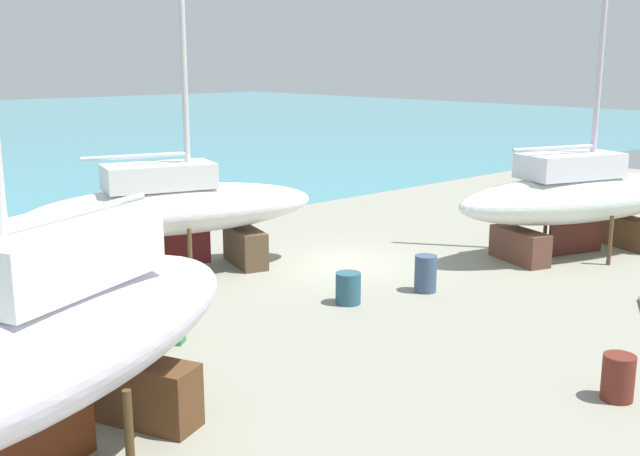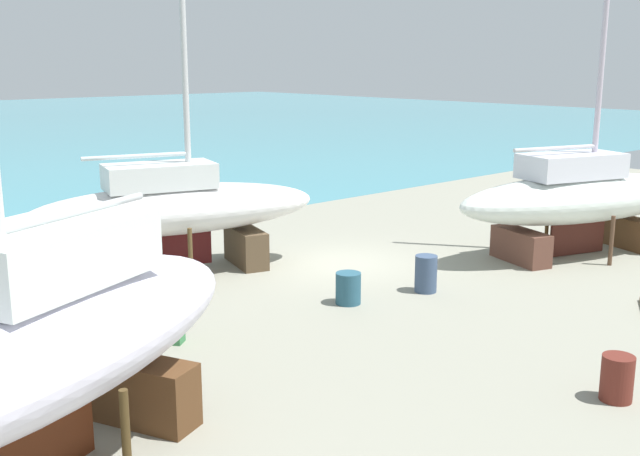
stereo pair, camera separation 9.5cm
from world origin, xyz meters
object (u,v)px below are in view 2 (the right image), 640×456
sailboat_mid_port (579,197)px  barrel_rust_near (426,274)px  barrel_tar_black (602,202)px  sailboat_far_slipway (36,343)px  barrel_ochre (617,378)px  barrel_by_slipway (348,288)px  barrel_blue_faded (98,320)px  sailboat_small_center (175,208)px  worker (177,303)px

sailboat_mid_port → barrel_rust_near: size_ratio=12.96×
barrel_tar_black → barrel_rust_near: bearing=-169.8°
sailboat_far_slipway → barrel_ochre: 9.43m
sailboat_mid_port → barrel_rust_near: bearing=-167.5°
barrel_tar_black → barrel_by_slipway: barrel_by_slipway is taller
barrel_blue_faded → sailboat_mid_port: bearing=-12.7°
sailboat_small_center → barrel_tar_black: (17.37, -3.27, -1.51)m
barrel_rust_near → barrel_by_slipway: bearing=163.8°
worker → barrel_rust_near: worker is taller
barrel_tar_black → barrel_blue_faded: bearing=179.7°
barrel_by_slipway → barrel_tar_black: bearing=6.7°
sailboat_small_center → barrel_rust_near: 7.00m
barrel_rust_near → worker: bearing=170.5°
sailboat_far_slipway → sailboat_small_center: bearing=-154.6°
barrel_blue_faded → barrel_tar_black: barrel_blue_faded is taller
barrel_blue_faded → sailboat_small_center: bearing=39.4°
worker → barrel_ochre: worker is taller
sailboat_far_slipway → barrel_by_slipway: (8.57, 2.81, -1.64)m
sailboat_far_slipway → worker: 5.40m
sailboat_mid_port → barrel_rust_near: 6.42m
barrel_tar_black → sailboat_mid_port: bearing=-157.5°
worker → barrel_ochre: size_ratio=2.09×
sailboat_mid_port → barrel_by_slipway: sailboat_mid_port is taller
barrel_by_slipway → barrel_ochre: 6.91m
barrel_blue_faded → barrel_ochre: size_ratio=0.94×
barrel_blue_faded → barrel_by_slipway: (5.51, -1.94, 0.00)m
sailboat_far_slipway → worker: bearing=-164.8°
sailboat_small_center → barrel_tar_black: 17.74m
worker → barrel_tar_black: size_ratio=2.13×
barrel_tar_black → barrel_by_slipway: size_ratio=1.04×
sailboat_small_center → barrel_ochre: size_ratio=17.13×
sailboat_far_slipway → sailboat_mid_port: sailboat_far_slipway is taller
sailboat_far_slipway → barrel_tar_black: (24.29, 4.64, -1.72)m
worker → barrel_rust_near: 6.68m
worker → barrel_blue_faded: 1.87m
worker → barrel_blue_faded: bearing=178.7°
sailboat_mid_port → barrel_ochre: (-8.63, -5.70, -1.36)m
sailboat_far_slipway → barrel_ochre: bearing=130.5°
sailboat_far_slipway → sailboat_small_center: sailboat_small_center is taller
sailboat_small_center → worker: (-2.80, -4.63, -0.94)m
barrel_by_slipway → sailboat_small_center: bearing=107.9°
barrel_blue_faded → barrel_ochre: bearing=-59.2°
sailboat_far_slipway → sailboat_small_center: (6.92, 7.92, -0.21)m
barrel_blue_faded → worker: bearing=-54.0°
barrel_ochre → barrel_by_slipway: bearing=88.1°
barrel_by_slipway → barrel_ochre: barrel_ochre is taller
sailboat_far_slipway → barrel_blue_faded: sailboat_far_slipway is taller
sailboat_mid_port → barrel_ochre: size_ratio=15.07×
sailboat_small_center → barrel_rust_near: bearing=-40.3°
sailboat_far_slipway → barrel_ochre: sailboat_far_slipway is taller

